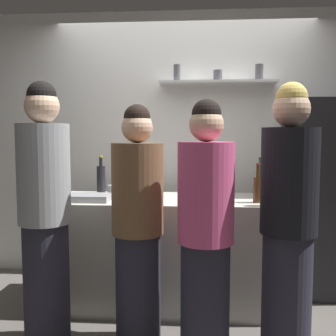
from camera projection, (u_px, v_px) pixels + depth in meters
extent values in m
plane|color=#59544F|center=(178.00, 333.00, 2.76)|extent=(5.28, 5.28, 0.00)
cube|color=white|center=(184.00, 145.00, 3.89)|extent=(4.80, 0.10, 2.60)
cube|color=silver|center=(218.00, 83.00, 3.66)|extent=(1.10, 0.22, 0.02)
cylinder|color=#4C4C51|center=(177.00, 73.00, 3.68)|extent=(0.06, 0.06, 0.16)
cylinder|color=#4C4C51|center=(218.00, 76.00, 3.65)|extent=(0.08, 0.08, 0.10)
cylinder|color=#4C4C51|center=(259.00, 73.00, 3.62)|extent=(0.08, 0.08, 0.15)
cube|color=black|center=(325.00, 197.00, 3.44)|extent=(0.68, 0.58, 1.71)
cube|color=#B7B2A8|center=(168.00, 251.00, 3.22)|extent=(1.85, 0.71, 0.88)
cube|color=gray|center=(89.00, 198.00, 3.07)|extent=(0.34, 0.24, 0.05)
cylinder|color=#B2B2B7|center=(114.00, 191.00, 3.26)|extent=(0.11, 0.11, 0.10)
cylinder|color=silver|center=(113.00, 184.00, 3.27)|extent=(0.04, 0.03, 0.16)
cylinder|color=silver|center=(113.00, 182.00, 3.27)|extent=(0.04, 0.04, 0.19)
cylinder|color=silver|center=(114.00, 183.00, 3.25)|extent=(0.02, 0.01, 0.17)
cylinder|color=silver|center=(117.00, 184.00, 3.26)|extent=(0.01, 0.01, 0.15)
cylinder|color=silver|center=(116.00, 182.00, 3.27)|extent=(0.02, 0.01, 0.19)
cylinder|color=silver|center=(117.00, 184.00, 3.27)|extent=(0.01, 0.01, 0.16)
cylinder|color=silver|center=(116.00, 183.00, 3.26)|extent=(0.02, 0.04, 0.17)
cylinder|color=silver|center=(114.00, 183.00, 3.25)|extent=(0.01, 0.01, 0.17)
cylinder|color=#B2BFB2|center=(146.00, 183.00, 3.20)|extent=(0.07, 0.07, 0.24)
cylinder|color=#B2BFB2|center=(146.00, 164.00, 3.19)|extent=(0.03, 0.03, 0.09)
cylinder|color=#333333|center=(146.00, 158.00, 3.18)|extent=(0.03, 0.03, 0.02)
cylinder|color=black|center=(101.00, 179.00, 3.50)|extent=(0.08, 0.08, 0.24)
cylinder|color=black|center=(101.00, 162.00, 3.49)|extent=(0.03, 0.03, 0.08)
cylinder|color=gold|center=(101.00, 156.00, 3.48)|extent=(0.04, 0.04, 0.02)
cylinder|color=#19471E|center=(260.00, 183.00, 3.35)|extent=(0.08, 0.08, 0.21)
cylinder|color=#19471E|center=(261.00, 165.00, 3.33)|extent=(0.03, 0.03, 0.10)
cylinder|color=black|center=(261.00, 158.00, 3.33)|extent=(0.04, 0.04, 0.02)
cylinder|color=#472814|center=(258.00, 190.00, 2.98)|extent=(0.07, 0.07, 0.19)
cylinder|color=#472814|center=(258.00, 171.00, 2.97)|extent=(0.03, 0.03, 0.09)
cylinder|color=maroon|center=(258.00, 164.00, 2.96)|extent=(0.03, 0.03, 0.02)
cylinder|color=silver|center=(271.00, 192.00, 2.83)|extent=(0.09, 0.09, 0.21)
cylinder|color=silver|center=(271.00, 175.00, 2.82)|extent=(0.05, 0.05, 0.03)
cylinder|color=blue|center=(271.00, 172.00, 2.82)|extent=(0.05, 0.05, 0.02)
cylinder|color=#262633|center=(205.00, 303.00, 2.37)|extent=(0.30, 0.30, 0.76)
cylinder|color=#D14C7F|center=(206.00, 192.00, 2.32)|extent=(0.34, 0.34, 0.60)
sphere|color=#D8AD8C|center=(206.00, 124.00, 2.28)|extent=(0.21, 0.21, 0.21)
sphere|color=black|center=(207.00, 114.00, 2.28)|extent=(0.17, 0.17, 0.17)
cylinder|color=#262633|center=(47.00, 284.00, 2.59)|extent=(0.30, 0.30, 0.82)
cylinder|color=gray|center=(44.00, 174.00, 2.53)|extent=(0.34, 0.34, 0.65)
sphere|color=#D8AD8C|center=(42.00, 106.00, 2.50)|extent=(0.22, 0.22, 0.22)
sphere|color=black|center=(42.00, 96.00, 2.49)|extent=(0.19, 0.19, 0.19)
cylinder|color=#262633|center=(138.00, 289.00, 2.60)|extent=(0.30, 0.30, 0.75)
cylinder|color=brown|center=(138.00, 189.00, 2.54)|extent=(0.34, 0.34, 0.60)
sphere|color=#D8AD8C|center=(137.00, 127.00, 2.51)|extent=(0.20, 0.20, 0.20)
sphere|color=black|center=(137.00, 118.00, 2.50)|extent=(0.17, 0.17, 0.17)
cylinder|color=#262633|center=(286.00, 298.00, 2.39)|extent=(0.30, 0.30, 0.81)
cylinder|color=black|center=(289.00, 181.00, 2.33)|extent=(0.34, 0.34, 0.64)
sphere|color=#D8AD8C|center=(291.00, 109.00, 2.29)|extent=(0.22, 0.22, 0.22)
sphere|color=#D8B759|center=(292.00, 98.00, 2.29)|extent=(0.19, 0.19, 0.19)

